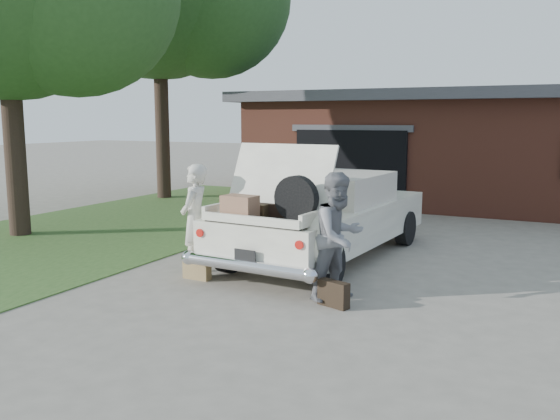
% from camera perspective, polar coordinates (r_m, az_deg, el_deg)
% --- Properties ---
extents(ground, '(90.00, 90.00, 0.00)m').
position_cam_1_polar(ground, '(9.00, -1.72, -7.47)').
color(ground, gray).
rests_on(ground, ground).
extents(grass_strip, '(6.00, 16.00, 0.02)m').
position_cam_1_polar(grass_strip, '(14.52, -15.40, -1.46)').
color(grass_strip, '#2D4C1E').
rests_on(grass_strip, ground).
extents(house, '(12.80, 7.80, 3.30)m').
position_cam_1_polar(house, '(19.35, 17.31, 5.91)').
color(house, brown).
rests_on(house, ground).
extents(sedan, '(2.40, 5.46, 2.12)m').
position_cam_1_polar(sedan, '(10.74, 4.36, -0.52)').
color(sedan, white).
rests_on(sedan, ground).
extents(woman_left, '(0.56, 0.74, 1.80)m').
position_cam_1_polar(woman_left, '(9.66, -8.21, -0.94)').
color(woman_left, beige).
rests_on(woman_left, ground).
extents(woman_right, '(0.98, 1.07, 1.80)m').
position_cam_1_polar(woman_right, '(8.26, 5.68, -2.57)').
color(woman_right, slate).
rests_on(woman_right, ground).
extents(suitcase_left, '(0.47, 0.17, 0.36)m').
position_cam_1_polar(suitcase_left, '(9.50, -8.00, -5.55)').
color(suitcase_left, '#9C814F').
rests_on(suitcase_left, ground).
extents(suitcase_right, '(0.48, 0.28, 0.35)m').
position_cam_1_polar(suitcase_right, '(8.11, 5.18, -8.04)').
color(suitcase_right, black).
rests_on(suitcase_right, ground).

